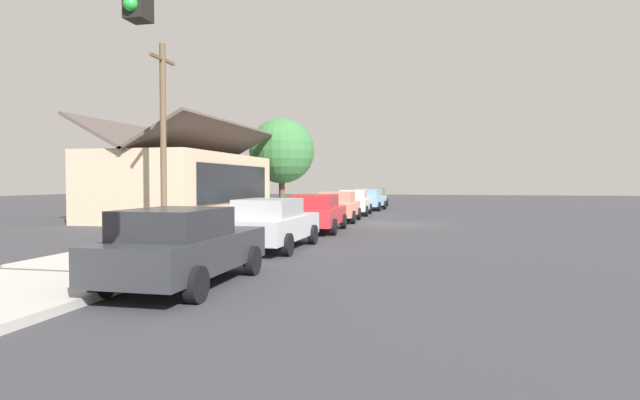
{
  "coord_description": "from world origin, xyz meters",
  "views": [
    {
      "loc": [
        -26.3,
        -2.35,
        2.12
      ],
      "look_at": [
        1.24,
        3.85,
        1.13
      ],
      "focal_mm": 29.56,
      "sensor_mm": 36.0,
      "label": 1
    }
  ],
  "objects_px": {
    "car_silver": "(273,223)",
    "car_cherry": "(317,212)",
    "car_ivory": "(354,202)",
    "shade_tree": "(282,151)",
    "utility_pole_wooden": "(163,135)",
    "car_coral": "(339,206)",
    "car_olive": "(375,197)",
    "car_charcoal": "(183,246)",
    "car_skyblue": "(369,199)",
    "fire_hydrant_red": "(223,234)",
    "traffic_light_main": "(23,68)"
  },
  "relations": [
    {
      "from": "car_cherry",
      "to": "shade_tree",
      "type": "bearing_deg",
      "value": 19.52
    },
    {
      "from": "shade_tree",
      "to": "fire_hydrant_red",
      "type": "height_order",
      "value": "shade_tree"
    },
    {
      "from": "car_charcoal",
      "to": "car_skyblue",
      "type": "xyz_separation_m",
      "value": [
        29.1,
        -0.05,
        -0.0
      ]
    },
    {
      "from": "car_cherry",
      "to": "car_olive",
      "type": "bearing_deg",
      "value": -2.01
    },
    {
      "from": "car_charcoal",
      "to": "car_coral",
      "type": "distance_m",
      "value": 17.62
    },
    {
      "from": "car_charcoal",
      "to": "utility_pole_wooden",
      "type": "distance_m",
      "value": 11.12
    },
    {
      "from": "car_coral",
      "to": "shade_tree",
      "type": "height_order",
      "value": "shade_tree"
    },
    {
      "from": "car_cherry",
      "to": "car_skyblue",
      "type": "distance_m",
      "value": 17.18
    },
    {
      "from": "car_charcoal",
      "to": "car_ivory",
      "type": "relative_size",
      "value": 1.0
    },
    {
      "from": "shade_tree",
      "to": "utility_pole_wooden",
      "type": "xyz_separation_m",
      "value": [
        -18.09,
        -0.63,
        -0.42
      ]
    },
    {
      "from": "car_olive",
      "to": "fire_hydrant_red",
      "type": "distance_m",
      "value": 28.87
    },
    {
      "from": "car_silver",
      "to": "car_cherry",
      "type": "relative_size",
      "value": 0.97
    },
    {
      "from": "traffic_light_main",
      "to": "utility_pole_wooden",
      "type": "bearing_deg",
      "value": 22.89
    },
    {
      "from": "car_silver",
      "to": "traffic_light_main",
      "type": "xyz_separation_m",
      "value": [
        -10.23,
        -0.16,
        2.68
      ]
    },
    {
      "from": "car_cherry",
      "to": "utility_pole_wooden",
      "type": "distance_m",
      "value": 6.95
    },
    {
      "from": "car_ivory",
      "to": "car_charcoal",
      "type": "bearing_deg",
      "value": 177.9
    },
    {
      "from": "utility_pole_wooden",
      "to": "car_silver",
      "type": "bearing_deg",
      "value": -119.98
    },
    {
      "from": "car_charcoal",
      "to": "car_ivory",
      "type": "xyz_separation_m",
      "value": [
        23.23,
        0.15,
        -0.0
      ]
    },
    {
      "from": "car_olive",
      "to": "car_skyblue",
      "type": "bearing_deg",
      "value": 179.86
    },
    {
      "from": "car_coral",
      "to": "car_olive",
      "type": "relative_size",
      "value": 1.07
    },
    {
      "from": "car_cherry",
      "to": "car_ivory",
      "type": "bearing_deg",
      "value": -1.55
    },
    {
      "from": "car_silver",
      "to": "car_ivory",
      "type": "height_order",
      "value": "same"
    },
    {
      "from": "shade_tree",
      "to": "utility_pole_wooden",
      "type": "relative_size",
      "value": 0.9
    },
    {
      "from": "car_ivory",
      "to": "traffic_light_main",
      "type": "bearing_deg",
      "value": 178.13
    },
    {
      "from": "car_coral",
      "to": "utility_pole_wooden",
      "type": "relative_size",
      "value": 0.64
    },
    {
      "from": "car_charcoal",
      "to": "car_skyblue",
      "type": "relative_size",
      "value": 1.05
    },
    {
      "from": "utility_pole_wooden",
      "to": "car_olive",
      "type": "bearing_deg",
      "value": -11.99
    },
    {
      "from": "car_ivory",
      "to": "shade_tree",
      "type": "relative_size",
      "value": 0.68
    },
    {
      "from": "car_olive",
      "to": "traffic_light_main",
      "type": "xyz_separation_m",
      "value": [
        -38.69,
        -0.29,
        2.68
      ]
    },
    {
      "from": "car_cherry",
      "to": "shade_tree",
      "type": "relative_size",
      "value": 0.73
    },
    {
      "from": "utility_pole_wooden",
      "to": "fire_hydrant_red",
      "type": "xyz_separation_m",
      "value": [
        -3.55,
        -4.0,
        -3.43
      ]
    },
    {
      "from": "traffic_light_main",
      "to": "fire_hydrant_red",
      "type": "relative_size",
      "value": 7.32
    },
    {
      "from": "car_cherry",
      "to": "traffic_light_main",
      "type": "bearing_deg",
      "value": 177.89
    },
    {
      "from": "traffic_light_main",
      "to": "utility_pole_wooden",
      "type": "height_order",
      "value": "utility_pole_wooden"
    },
    {
      "from": "car_cherry",
      "to": "fire_hydrant_red",
      "type": "height_order",
      "value": "car_cherry"
    },
    {
      "from": "car_olive",
      "to": "car_cherry",
      "type": "bearing_deg",
      "value": 178.15
    },
    {
      "from": "car_cherry",
      "to": "shade_tree",
      "type": "distance_m",
      "value": 16.88
    },
    {
      "from": "car_skyblue",
      "to": "traffic_light_main",
      "type": "height_order",
      "value": "traffic_light_main"
    },
    {
      "from": "car_cherry",
      "to": "car_skyblue",
      "type": "xyz_separation_m",
      "value": [
        17.18,
        -0.02,
        -0.0
      ]
    },
    {
      "from": "car_charcoal",
      "to": "car_silver",
      "type": "xyz_separation_m",
      "value": [
        5.96,
        0.02,
        -0.0
      ]
    },
    {
      "from": "fire_hydrant_red",
      "to": "car_cherry",
      "type": "bearing_deg",
      "value": -13.79
    },
    {
      "from": "car_charcoal",
      "to": "shade_tree",
      "type": "relative_size",
      "value": 0.68
    },
    {
      "from": "car_charcoal",
      "to": "utility_pole_wooden",
      "type": "relative_size",
      "value": 0.61
    },
    {
      "from": "car_silver",
      "to": "fire_hydrant_red",
      "type": "bearing_deg",
      "value": 104.85
    },
    {
      "from": "car_charcoal",
      "to": "car_cherry",
      "type": "relative_size",
      "value": 0.94
    },
    {
      "from": "car_charcoal",
      "to": "car_olive",
      "type": "height_order",
      "value": "same"
    },
    {
      "from": "fire_hydrant_red",
      "to": "car_ivory",
      "type": "bearing_deg",
      "value": -4.45
    },
    {
      "from": "shade_tree",
      "to": "fire_hydrant_red",
      "type": "bearing_deg",
      "value": -167.93
    },
    {
      "from": "car_ivory",
      "to": "traffic_light_main",
      "type": "xyz_separation_m",
      "value": [
        -27.5,
        -0.29,
        2.68
      ]
    },
    {
      "from": "utility_pole_wooden",
      "to": "car_cherry",
      "type": "bearing_deg",
      "value": -63.36
    }
  ]
}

